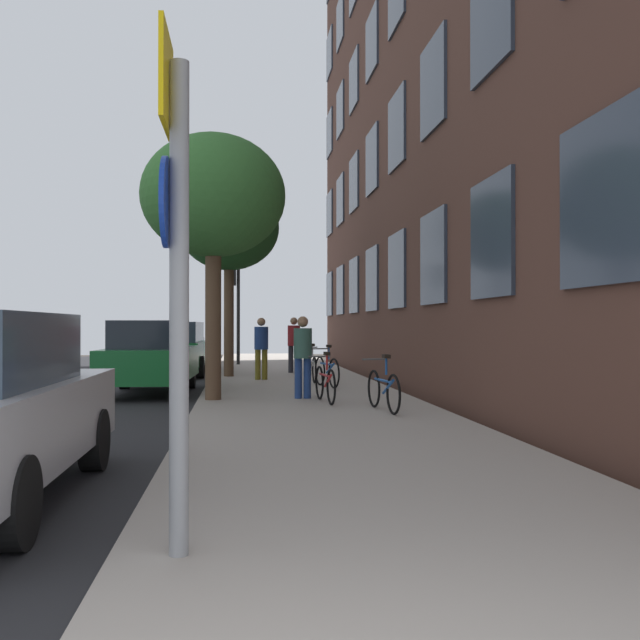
% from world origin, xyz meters
% --- Properties ---
extents(ground_plane, '(41.80, 41.80, 0.00)m').
position_xyz_m(ground_plane, '(-2.40, 15.00, 0.00)').
color(ground_plane, '#332D28').
extents(road_asphalt, '(7.00, 38.00, 0.01)m').
position_xyz_m(road_asphalt, '(-4.50, 15.00, 0.01)').
color(road_asphalt, '#232326').
rests_on(road_asphalt, ground).
extents(sidewalk, '(4.20, 38.00, 0.12)m').
position_xyz_m(sidewalk, '(1.10, 15.00, 0.06)').
color(sidewalk, '#9E9389').
rests_on(sidewalk, ground).
extents(building_facade, '(0.56, 27.00, 17.40)m').
position_xyz_m(building_facade, '(3.69, 14.50, 8.72)').
color(building_facade, '#513328').
rests_on(building_facade, ground).
extents(sign_post, '(0.15, 0.60, 3.21)m').
position_xyz_m(sign_post, '(-0.60, 2.73, 1.97)').
color(sign_post, gray).
rests_on(sign_post, sidewalk).
extents(traffic_light, '(0.43, 0.24, 3.70)m').
position_xyz_m(traffic_light, '(-0.37, 24.09, 2.65)').
color(traffic_light, black).
rests_on(traffic_light, sidewalk).
extents(tree_near, '(2.75, 2.75, 5.04)m').
position_xyz_m(tree_near, '(-0.71, 11.92, 3.96)').
color(tree_near, brown).
rests_on(tree_near, sidewalk).
extents(tree_far, '(2.79, 2.79, 5.31)m').
position_xyz_m(tree_far, '(-0.51, 18.14, 4.21)').
color(tree_far, brown).
rests_on(tree_far, sidewalk).
extents(bicycle_0, '(0.42, 1.67, 0.93)m').
position_xyz_m(bicycle_0, '(2.14, 9.77, 0.48)').
color(bicycle_0, black).
rests_on(bicycle_0, sidewalk).
extents(bicycle_1, '(0.42, 1.63, 0.93)m').
position_xyz_m(bicycle_1, '(1.35, 11.20, 0.48)').
color(bicycle_1, black).
rests_on(bicycle_1, sidewalk).
extents(bicycle_2, '(0.51, 1.60, 0.97)m').
position_xyz_m(bicycle_2, '(1.77, 14.38, 0.50)').
color(bicycle_2, black).
rests_on(bicycle_2, sidewalk).
extents(bicycle_3, '(0.42, 1.73, 0.96)m').
position_xyz_m(bicycle_3, '(1.58, 15.94, 0.49)').
color(bicycle_3, black).
rests_on(bicycle_3, sidewalk).
extents(pedestrian_0, '(0.50, 0.50, 1.58)m').
position_xyz_m(pedestrian_0, '(1.00, 11.94, 1.02)').
color(pedestrian_0, navy).
rests_on(pedestrian_0, sidewalk).
extents(pedestrian_1, '(0.51, 0.51, 1.61)m').
position_xyz_m(pedestrian_1, '(0.34, 16.79, 1.04)').
color(pedestrian_1, olive).
rests_on(pedestrian_1, sidewalk).
extents(pedestrian_2, '(0.52, 0.52, 1.65)m').
position_xyz_m(pedestrian_2, '(1.39, 19.35, 1.06)').
color(pedestrian_2, '#26262D').
rests_on(pedestrian_2, sidewalk).
extents(car_1, '(1.86, 4.06, 1.62)m').
position_xyz_m(car_1, '(-2.17, 14.36, 0.84)').
color(car_1, '#19662D').
rests_on(car_1, road_asphalt).
extents(car_2, '(2.09, 4.39, 1.62)m').
position_xyz_m(car_2, '(-2.21, 20.26, 0.84)').
color(car_2, '#19662D').
rests_on(car_2, road_asphalt).
extents(car_3, '(1.87, 4.42, 1.62)m').
position_xyz_m(car_3, '(-2.50, 26.26, 0.84)').
color(car_3, black).
rests_on(car_3, road_asphalt).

